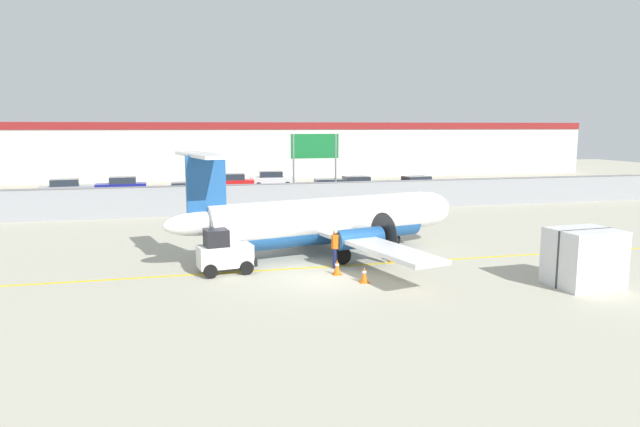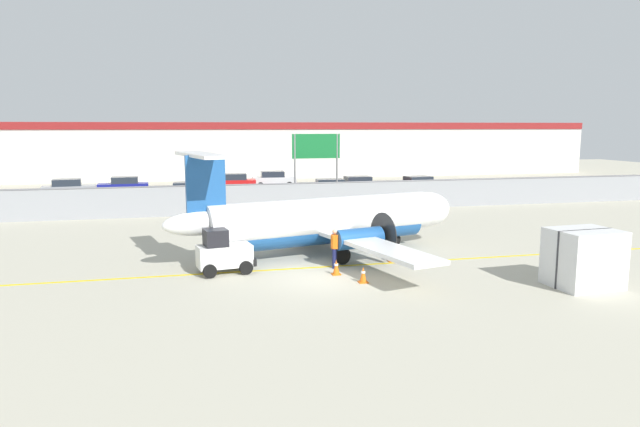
{
  "view_description": "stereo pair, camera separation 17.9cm",
  "coord_description": "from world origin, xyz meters",
  "px_view_note": "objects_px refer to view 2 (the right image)",
  "views": [
    {
      "loc": [
        -5.39,
        -21.37,
        6.04
      ],
      "look_at": [
        1.17,
        5.53,
        1.8
      ],
      "focal_mm": 32.0,
      "sensor_mm": 36.0,
      "label": 1
    },
    {
      "loc": [
        -5.21,
        -21.41,
        6.04
      ],
      "look_at": [
        1.17,
        5.53,
        1.8
      ],
      "focal_mm": 32.0,
      "sensor_mm": 36.0,
      "label": 2
    }
  ],
  "objects_px": {
    "baggage_tug": "(223,253)",
    "cargo_container": "(583,258)",
    "parked_car_3": "(233,182)",
    "parked_car_6": "(359,185)",
    "traffic_cone_far_left": "(363,275)",
    "parked_car_0": "(69,189)",
    "parked_car_2": "(187,192)",
    "parked_car_1": "(124,186)",
    "parked_car_5": "(331,189)",
    "parked_car_7": "(417,185)",
    "ground_crew_worker": "(335,246)",
    "highway_sign": "(316,152)",
    "parked_car_4": "(274,179)",
    "traffic_cone_near_left": "(336,267)",
    "commuter_airplane": "(330,220)",
    "traffic_cone_near_right": "(392,255)"
  },
  "relations": [
    {
      "from": "highway_sign",
      "to": "traffic_cone_far_left",
      "type": "bearing_deg",
      "value": -97.85
    },
    {
      "from": "baggage_tug",
      "to": "parked_car_3",
      "type": "bearing_deg",
      "value": 74.98
    },
    {
      "from": "baggage_tug",
      "to": "parked_car_4",
      "type": "distance_m",
      "value": 32.63
    },
    {
      "from": "traffic_cone_near_right",
      "to": "parked_car_5",
      "type": "height_order",
      "value": "parked_car_5"
    },
    {
      "from": "baggage_tug",
      "to": "traffic_cone_near_left",
      "type": "relative_size",
      "value": 3.87
    },
    {
      "from": "highway_sign",
      "to": "parked_car_0",
      "type": "bearing_deg",
      "value": 152.66
    },
    {
      "from": "baggage_tug",
      "to": "parked_car_2",
      "type": "height_order",
      "value": "baggage_tug"
    },
    {
      "from": "ground_crew_worker",
      "to": "parked_car_3",
      "type": "relative_size",
      "value": 0.4
    },
    {
      "from": "parked_car_6",
      "to": "cargo_container",
      "type": "bearing_deg",
      "value": -90.77
    },
    {
      "from": "parked_car_1",
      "to": "parked_car_7",
      "type": "xyz_separation_m",
      "value": [
        25.13,
        -5.38,
        0.0
      ]
    },
    {
      "from": "commuter_airplane",
      "to": "parked_car_4",
      "type": "distance_m",
      "value": 29.31
    },
    {
      "from": "commuter_airplane",
      "to": "baggage_tug",
      "type": "bearing_deg",
      "value": -167.34
    },
    {
      "from": "cargo_container",
      "to": "parked_car_0",
      "type": "height_order",
      "value": "cargo_container"
    },
    {
      "from": "parked_car_0",
      "to": "parked_car_1",
      "type": "distance_m",
      "value": 4.41
    },
    {
      "from": "traffic_cone_far_left",
      "to": "parked_car_0",
      "type": "xyz_separation_m",
      "value": [
        -16.15,
        30.3,
        0.58
      ]
    },
    {
      "from": "baggage_tug",
      "to": "ground_crew_worker",
      "type": "height_order",
      "value": "baggage_tug"
    },
    {
      "from": "traffic_cone_near_left",
      "to": "parked_car_2",
      "type": "xyz_separation_m",
      "value": [
        -5.86,
        23.83,
        0.58
      ]
    },
    {
      "from": "parked_car_6",
      "to": "traffic_cone_near_left",
      "type": "bearing_deg",
      "value": -109.34
    },
    {
      "from": "parked_car_5",
      "to": "parked_car_6",
      "type": "xyz_separation_m",
      "value": [
        3.05,
        2.0,
        0.0
      ]
    },
    {
      "from": "parked_car_2",
      "to": "parked_car_6",
      "type": "height_order",
      "value": "same"
    },
    {
      "from": "cargo_container",
      "to": "parked_car_5",
      "type": "xyz_separation_m",
      "value": [
        -2.75,
        27.68,
        -0.21
      ]
    },
    {
      "from": "parked_car_3",
      "to": "commuter_airplane",
      "type": "bearing_deg",
      "value": 97.36
    },
    {
      "from": "cargo_container",
      "to": "parked_car_3",
      "type": "relative_size",
      "value": 0.59
    },
    {
      "from": "highway_sign",
      "to": "parked_car_4",
      "type": "bearing_deg",
      "value": 94.13
    },
    {
      "from": "parked_car_3",
      "to": "parked_car_6",
      "type": "xyz_separation_m",
      "value": [
        10.58,
        -5.39,
        0.0
      ]
    },
    {
      "from": "parked_car_1",
      "to": "parked_car_5",
      "type": "relative_size",
      "value": 1.0
    },
    {
      "from": "traffic_cone_near_left",
      "to": "parked_car_4",
      "type": "distance_m",
      "value": 33.32
    },
    {
      "from": "commuter_airplane",
      "to": "parked_car_0",
      "type": "xyz_separation_m",
      "value": [
        -16.18,
        24.92,
        -0.71
      ]
    },
    {
      "from": "commuter_airplane",
      "to": "parked_car_7",
      "type": "bearing_deg",
      "value": 43.51
    },
    {
      "from": "baggage_tug",
      "to": "traffic_cone_far_left",
      "type": "height_order",
      "value": "baggage_tug"
    },
    {
      "from": "parked_car_4",
      "to": "parked_car_0",
      "type": "bearing_deg",
      "value": -164.02
    },
    {
      "from": "parked_car_2",
      "to": "cargo_container",
      "type": "bearing_deg",
      "value": 119.61
    },
    {
      "from": "traffic_cone_far_left",
      "to": "parked_car_7",
      "type": "relative_size",
      "value": 0.15
    },
    {
      "from": "ground_crew_worker",
      "to": "traffic_cone_far_left",
      "type": "xyz_separation_m",
      "value": [
        0.48,
        -2.54,
        -0.64
      ]
    },
    {
      "from": "commuter_airplane",
      "to": "parked_car_1",
      "type": "distance_m",
      "value": 28.69
    },
    {
      "from": "parked_car_4",
      "to": "parked_car_3",
      "type": "bearing_deg",
      "value": -152.02
    },
    {
      "from": "traffic_cone_near_right",
      "to": "parked_car_1",
      "type": "bearing_deg",
      "value": 116.64
    },
    {
      "from": "parked_car_0",
      "to": "parked_car_3",
      "type": "height_order",
      "value": "same"
    },
    {
      "from": "parked_car_1",
      "to": "ground_crew_worker",
      "type": "bearing_deg",
      "value": 108.23
    },
    {
      "from": "parked_car_2",
      "to": "parked_car_6",
      "type": "distance_m",
      "value": 14.98
    },
    {
      "from": "commuter_airplane",
      "to": "highway_sign",
      "type": "distance_m",
      "value": 15.57
    },
    {
      "from": "traffic_cone_far_left",
      "to": "parked_car_3",
      "type": "bearing_deg",
      "value": 94.06
    },
    {
      "from": "parked_car_6",
      "to": "parked_car_0",
      "type": "bearing_deg",
      "value": 172.74
    },
    {
      "from": "baggage_tug",
      "to": "cargo_container",
      "type": "distance_m",
      "value": 14.16
    },
    {
      "from": "baggage_tug",
      "to": "traffic_cone_near_right",
      "type": "xyz_separation_m",
      "value": [
        7.55,
        0.33,
        -0.54
      ]
    },
    {
      "from": "traffic_cone_far_left",
      "to": "ground_crew_worker",
      "type": "bearing_deg",
      "value": 100.75
    },
    {
      "from": "parked_car_3",
      "to": "parked_car_7",
      "type": "height_order",
      "value": "same"
    },
    {
      "from": "ground_crew_worker",
      "to": "highway_sign",
      "type": "xyz_separation_m",
      "value": [
        3.31,
        17.94,
        3.19
      ]
    },
    {
      "from": "traffic_cone_near_right",
      "to": "parked_car_0",
      "type": "xyz_separation_m",
      "value": [
        -18.49,
        27.21,
        0.58
      ]
    },
    {
      "from": "parked_car_7",
      "to": "parked_car_6",
      "type": "bearing_deg",
      "value": -20.42
    }
  ]
}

